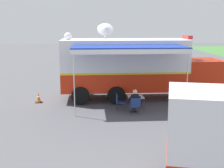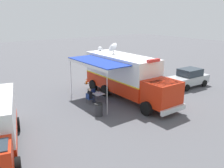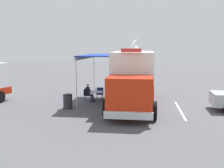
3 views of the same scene
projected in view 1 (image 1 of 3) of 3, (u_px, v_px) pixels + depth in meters
name	position (u px, v px, depth m)	size (l,w,h in m)	color
ground_plane	(124.00, 98.00, 18.32)	(100.00, 100.00, 0.00)	#515156
lot_stripe	(148.00, 88.00, 21.30)	(0.12, 4.80, 0.01)	silver
command_truck	(137.00, 66.00, 17.95)	(4.88, 9.50, 4.53)	red
folding_table	(136.00, 98.00, 15.73)	(0.80, 0.80, 0.73)	silver
water_bottle	(135.00, 95.00, 15.60)	(0.07, 0.07, 0.22)	silver
folding_chair_at_table	(135.00, 105.00, 14.97)	(0.48, 0.48, 0.87)	navy
folding_chair_beside_table	(119.00, 101.00, 15.75)	(0.48, 0.48, 0.87)	navy
seated_responder	(135.00, 101.00, 15.13)	(0.66, 0.55, 1.25)	black
trash_bin	(186.00, 108.00, 14.52)	(0.57, 0.57, 0.91)	#2D2D33
traffic_cone	(39.00, 98.00, 17.34)	(0.36, 0.36, 0.58)	black
car_behind_truck	(137.00, 67.00, 25.06)	(4.26, 2.13, 1.76)	#B2B5BA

